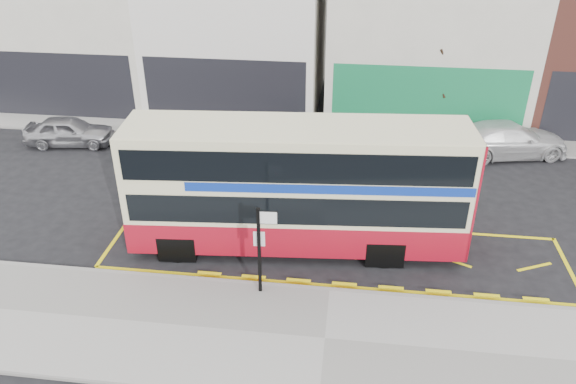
# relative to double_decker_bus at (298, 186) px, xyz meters

# --- Properties ---
(ground) EXTENTS (120.00, 120.00, 0.00)m
(ground) POSITION_rel_double_decker_bus_xyz_m (1.16, -1.89, -2.11)
(ground) COLOR black
(ground) RESTS_ON ground
(pavement) EXTENTS (40.00, 4.00, 0.15)m
(pavement) POSITION_rel_double_decker_bus_xyz_m (1.16, -4.19, -2.04)
(pavement) COLOR #9E9B96
(pavement) RESTS_ON ground
(kerb) EXTENTS (40.00, 0.15, 0.15)m
(kerb) POSITION_rel_double_decker_bus_xyz_m (1.16, -2.26, -2.04)
(kerb) COLOR gray
(kerb) RESTS_ON ground
(far_pavement) EXTENTS (50.00, 3.00, 0.15)m
(far_pavement) POSITION_rel_double_decker_bus_xyz_m (1.16, 9.11, -2.04)
(far_pavement) COLOR #9E9B96
(far_pavement) RESTS_ON ground
(road_markings) EXTENTS (14.00, 3.40, 0.01)m
(road_markings) POSITION_rel_double_decker_bus_xyz_m (1.16, -0.29, -2.11)
(road_markings) COLOR yellow
(road_markings) RESTS_ON ground
(terrace_green_shop) EXTENTS (9.00, 8.01, 11.30)m
(terrace_green_shop) POSITION_rel_double_decker_bus_xyz_m (4.66, 13.10, 2.96)
(terrace_green_shop) COLOR beige
(terrace_green_shop) RESTS_ON ground
(double_decker_bus) EXTENTS (10.22, 3.13, 4.02)m
(double_decker_bus) POSITION_rel_double_decker_bus_xyz_m (0.00, 0.00, 0.00)
(double_decker_bus) COLOR beige
(double_decker_bus) RESTS_ON ground
(bus_stop_post) EXTENTS (0.66, 0.12, 2.65)m
(bus_stop_post) POSITION_rel_double_decker_bus_xyz_m (-0.69, -2.56, -0.35)
(bus_stop_post) COLOR black
(bus_stop_post) RESTS_ON pavement
(car_silver) EXTENTS (3.84, 1.93, 1.25)m
(car_silver) POSITION_rel_double_decker_bus_xyz_m (-10.61, 6.34, -1.49)
(car_silver) COLOR #ABAAAF
(car_silver) RESTS_ON ground
(car_grey) EXTENTS (4.75, 2.23, 1.51)m
(car_grey) POSITION_rel_double_decker_bus_xyz_m (-0.01, 6.72, -1.36)
(car_grey) COLOR #46484F
(car_grey) RESTS_ON ground
(car_white) EXTENTS (5.21, 3.04, 1.42)m
(car_white) POSITION_rel_double_decker_bus_xyz_m (7.90, 7.62, -1.40)
(car_white) COLOR silver
(car_white) RESTS_ON ground
(street_tree_right) EXTENTS (2.35, 2.35, 5.07)m
(street_tree_right) POSITION_rel_double_decker_bus_xyz_m (5.13, 9.93, 1.34)
(street_tree_right) COLOR #2F1F15
(street_tree_right) RESTS_ON ground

